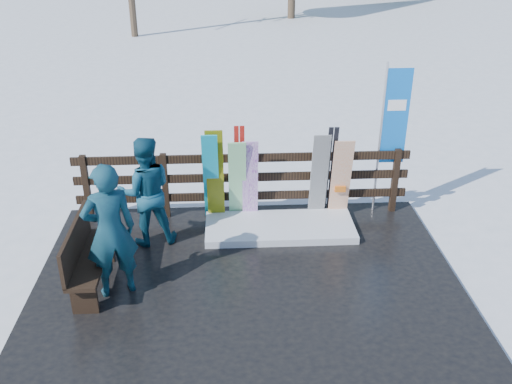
{
  "coord_description": "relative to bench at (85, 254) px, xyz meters",
  "views": [
    {
      "loc": [
        -0.24,
        -6.44,
        4.83
      ],
      "look_at": [
        0.16,
        1.0,
        1.1
      ],
      "focal_mm": 40.0,
      "sensor_mm": 36.0,
      "label": 1
    }
  ],
  "objects": [
    {
      "name": "ski_pair_a",
      "position": [
        2.16,
        1.82,
        0.34
      ],
      "size": [
        0.16,
        0.23,
        1.7
      ],
      "color": "#B41D16",
      "rests_on": "deck"
    },
    {
      "name": "snowboard_4",
      "position": [
        3.46,
        1.75,
        0.27
      ],
      "size": [
        0.28,
        0.31,
        1.56
      ],
      "primitive_type": "cube",
      "rotation": [
        0.18,
        0.0,
        0.0
      ],
      "color": "black",
      "rests_on": "deck"
    },
    {
      "name": "fence",
      "position": [
        2.21,
        1.97,
        0.14
      ],
      "size": [
        5.6,
        0.1,
        1.15
      ],
      "color": "black",
      "rests_on": "deck"
    },
    {
      "name": "ski_pair_b",
      "position": [
        3.65,
        1.82,
        0.32
      ],
      "size": [
        0.17,
        0.3,
        1.67
      ],
      "color": "black",
      "rests_on": "deck"
    },
    {
      "name": "snowboard_0",
      "position": [
        1.69,
        1.75,
        0.3
      ],
      "size": [
        0.25,
        0.45,
        1.63
      ],
      "primitive_type": "cube",
      "rotation": [
        0.26,
        0.0,
        0.0
      ],
      "color": "#0FA6C3",
      "rests_on": "deck"
    },
    {
      "name": "rental_flag",
      "position": [
        4.66,
        2.02,
        1.09
      ],
      "size": [
        0.45,
        0.04,
        2.6
      ],
      "color": "silver",
      "rests_on": "deck"
    },
    {
      "name": "snowboard_3",
      "position": [
        2.33,
        1.75,
        0.22
      ],
      "size": [
        0.25,
        0.26,
        1.47
      ],
      "primitive_type": "cube",
      "rotation": [
        0.16,
        0.0,
        0.0
      ],
      "color": "white",
      "rests_on": "deck"
    },
    {
      "name": "deck",
      "position": [
        2.21,
        -0.23,
        -0.56
      ],
      "size": [
        6.0,
        5.0,
        0.08
      ],
      "primitive_type": "cube",
      "color": "black",
      "rests_on": "ground"
    },
    {
      "name": "person_back",
      "position": [
        0.71,
        1.16,
        0.36
      ],
      "size": [
        0.97,
        0.82,
        1.75
      ],
      "primitive_type": "imported",
      "rotation": [
        0.0,
        0.0,
        3.34
      ],
      "color": "navy",
      "rests_on": "deck"
    },
    {
      "name": "snowboard_5",
      "position": [
        3.83,
        1.75,
        0.21
      ],
      "size": [
        0.32,
        0.27,
        1.45
      ],
      "primitive_type": "cube",
      "rotation": [
        0.17,
        0.0,
        0.0
      ],
      "color": "silver",
      "rests_on": "deck"
    },
    {
      "name": "snowboard_1",
      "position": [
        2.12,
        1.75,
        0.23
      ],
      "size": [
        0.29,
        0.38,
        1.48
      ],
      "primitive_type": "cube",
      "rotation": [
        0.24,
        0.0,
        0.0
      ],
      "color": "white",
      "rests_on": "deck"
    },
    {
      "name": "snow_patch",
      "position": [
        2.79,
        1.37,
        -0.46
      ],
      "size": [
        2.42,
        1.0,
        0.12
      ],
      "primitive_type": "cube",
      "color": "white",
      "rests_on": "deck"
    },
    {
      "name": "person_front",
      "position": [
        0.41,
        -0.15,
        0.44
      ],
      "size": [
        0.82,
        0.69,
        1.92
      ],
      "primitive_type": "imported",
      "rotation": [
        0.0,
        0.0,
        3.53
      ],
      "color": "#135258",
      "rests_on": "deck"
    },
    {
      "name": "ground",
      "position": [
        2.21,
        -0.23,
        -0.6
      ],
      "size": [
        700.0,
        700.0,
        0.0
      ],
      "primitive_type": "plane",
      "color": "white",
      "rests_on": "ground"
    },
    {
      "name": "snowboard_2",
      "position": [
        1.76,
        1.75,
        0.31
      ],
      "size": [
        0.28,
        0.21,
        1.66
      ],
      "primitive_type": "cube",
      "rotation": [
        0.11,
        0.0,
        0.0
      ],
      "color": "#C9CE06",
      "rests_on": "deck"
    },
    {
      "name": "bench",
      "position": [
        0.0,
        0.0,
        0.0
      ],
      "size": [
        0.41,
        1.5,
        0.97
      ],
      "color": "black",
      "rests_on": "deck"
    }
  ]
}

